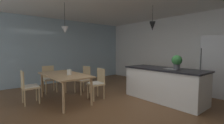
# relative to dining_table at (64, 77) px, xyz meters

# --- Properties ---
(ground_plane) EXTENTS (10.00, 8.40, 0.04)m
(ground_plane) POSITION_rel_dining_table_xyz_m (1.49, 0.91, -0.70)
(ground_plane) COLOR brown
(wall_back_kitchen) EXTENTS (10.00, 0.12, 2.70)m
(wall_back_kitchen) POSITION_rel_dining_table_xyz_m (1.49, 4.17, 0.67)
(wall_back_kitchen) COLOR white
(wall_back_kitchen) RESTS_ON ground_plane
(window_wall_left_glazing) EXTENTS (0.06, 8.40, 2.70)m
(window_wall_left_glazing) POSITION_rel_dining_table_xyz_m (-2.57, 0.91, 0.67)
(window_wall_left_glazing) COLOR #9EB7C6
(window_wall_left_glazing) RESTS_ON ground_plane
(dining_table) EXTENTS (1.73, 0.89, 0.75)m
(dining_table) POSITION_rel_dining_table_xyz_m (0.00, 0.00, 0.00)
(dining_table) COLOR tan
(dining_table) RESTS_ON ground_plane
(chair_far_left) EXTENTS (0.43, 0.43, 0.87)m
(chair_far_left) POSITION_rel_dining_table_xyz_m (-0.39, 0.82, -0.20)
(chair_far_left) COLOR tan
(chair_far_left) RESTS_ON ground_plane
(chair_window_end) EXTENTS (0.42, 0.42, 0.87)m
(chair_window_end) POSITION_rel_dining_table_xyz_m (-1.24, 0.00, -0.20)
(chair_window_end) COLOR tan
(chair_window_end) RESTS_ON ground_plane
(chair_near_left) EXTENTS (0.42, 0.42, 0.87)m
(chair_near_left) POSITION_rel_dining_table_xyz_m (-0.39, -0.82, -0.20)
(chair_near_left) COLOR tan
(chair_near_left) RESTS_ON ground_plane
(chair_far_right) EXTENTS (0.42, 0.42, 0.87)m
(chair_far_right) POSITION_rel_dining_table_xyz_m (0.39, 0.82, -0.20)
(chair_far_right) COLOR tan
(chair_far_right) RESTS_ON ground_plane
(kitchen_island) EXTENTS (2.20, 0.88, 0.91)m
(kitchen_island) POSITION_rel_dining_table_xyz_m (1.71, 2.17, -0.22)
(kitchen_island) COLOR white
(kitchen_island) RESTS_ON ground_plane
(refrigerator) EXTENTS (0.76, 0.67, 1.84)m
(refrigerator) POSITION_rel_dining_table_xyz_m (2.51, 3.77, 0.24)
(refrigerator) COLOR silver
(refrigerator) RESTS_ON ground_plane
(pendant_over_table) EXTENTS (0.19, 0.19, 0.83)m
(pendant_over_table) POSITION_rel_dining_table_xyz_m (-0.09, 0.09, 1.29)
(pendant_over_table) COLOR black
(pendant_over_island_main) EXTENTS (0.17, 0.17, 0.72)m
(pendant_over_island_main) POSITION_rel_dining_table_xyz_m (1.28, 2.17, 1.43)
(pendant_over_island_main) COLOR black
(potted_plant_on_island) EXTENTS (0.26, 0.26, 0.38)m
(potted_plant_on_island) POSITION_rel_dining_table_xyz_m (2.06, 2.17, 0.44)
(potted_plant_on_island) COLOR #4C4C51
(potted_plant_on_island) RESTS_ON kitchen_island
(vase_on_dining_table) EXTENTS (0.12, 0.12, 0.15)m
(vase_on_dining_table) POSITION_rel_dining_table_xyz_m (0.23, 0.04, 0.15)
(vase_on_dining_table) COLOR silver
(vase_on_dining_table) RESTS_ON dining_table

